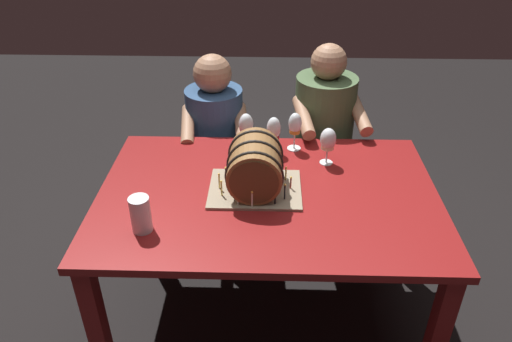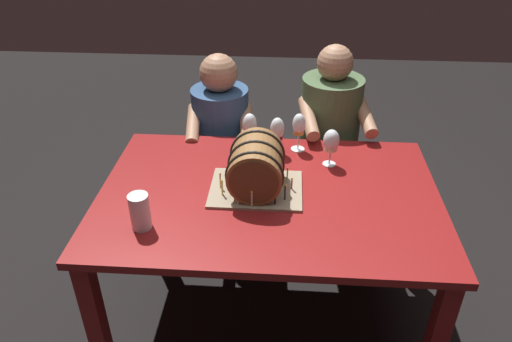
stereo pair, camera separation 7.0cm
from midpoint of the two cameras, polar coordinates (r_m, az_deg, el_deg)
ground_plane at (r=2.64m, az=2.06°, el=-16.16°), size 8.00×8.00×0.00m
dining_table at (r=2.20m, az=2.39°, el=-4.64°), size 1.50×1.01×0.76m
barrel_cake at (r=2.09m, az=0.96°, el=0.40°), size 0.41×0.31×0.25m
wine_glass_amber at (r=2.41m, az=5.88°, el=5.25°), size 0.07×0.07×0.20m
wine_glass_red at (r=2.38m, az=3.35°, el=4.75°), size 0.07×0.07×0.19m
wine_glass_rose at (r=2.38m, az=0.10°, el=5.22°), size 0.07×0.07×0.21m
wine_glass_white at (r=2.31m, az=9.67°, el=3.36°), size 0.08×0.08×0.19m
beer_pint at (r=1.95m, az=-12.45°, el=-4.78°), size 0.08×0.08×0.15m
person_seated_left at (r=2.90m, az=-3.32°, el=1.92°), size 0.39×0.49×1.13m
person_seated_right at (r=2.88m, az=9.05°, el=2.12°), size 0.42×0.51×1.19m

